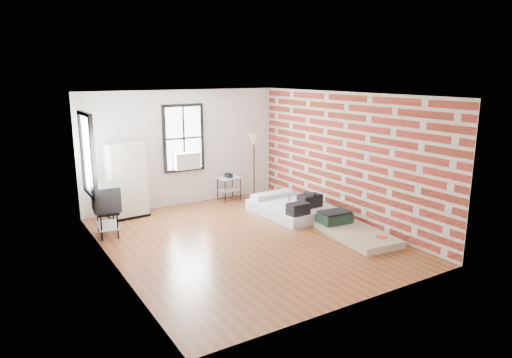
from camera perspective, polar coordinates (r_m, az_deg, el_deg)
ground at (r=9.01m, az=-1.33°, el=-7.59°), size 6.00×6.00×0.00m
room_shell at (r=8.98m, az=-1.28°, el=3.82°), size 5.02×6.02×2.80m
mattress_main at (r=10.57m, az=4.44°, el=-3.56°), size 1.43×1.88×0.58m
mattress_bare at (r=9.40m, az=11.85°, el=-6.25°), size 1.09×1.83×0.38m
wardrobe at (r=10.57m, az=-15.86°, el=-0.22°), size 0.88×0.55×1.68m
side_table at (r=11.66m, az=-3.41°, el=-0.36°), size 0.57×0.47×0.70m
floor_lamp at (r=11.76m, az=-0.25°, el=4.58°), size 0.36×0.36×1.68m
tv_stand at (r=9.52m, az=-18.23°, el=-2.44°), size 0.58×0.78×1.03m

